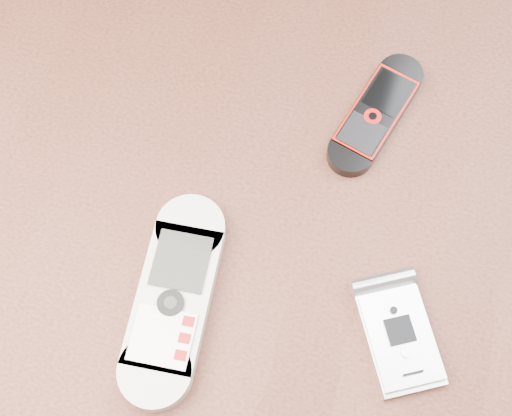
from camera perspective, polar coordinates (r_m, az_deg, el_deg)
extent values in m
plane|color=#472B19|center=(1.32, -0.21, -12.63)|extent=(4.00, 4.00, 0.00)
cube|color=black|center=(0.61, -0.45, -0.85)|extent=(1.20, 0.80, 0.03)
cube|color=silver|center=(0.57, -6.59, -7.17)|extent=(0.08, 0.18, 0.02)
cube|color=black|center=(0.64, 9.56, 7.46)|extent=(0.07, 0.14, 0.01)
cube|color=silver|center=(0.57, 11.40, -9.97)|extent=(0.09, 0.11, 0.02)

